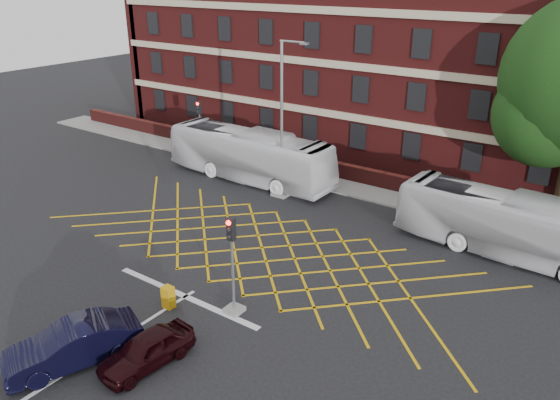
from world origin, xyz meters
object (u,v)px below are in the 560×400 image
Objects in this scene: car_navy at (73,345)px; traffic_light_far at (201,135)px; bus_left at (250,155)px; car_maroon at (147,350)px; utility_cabinet at (168,297)px; direction_signs at (208,136)px; street_lamp at (283,145)px; bus_right at (514,226)px; traffic_light_near at (233,275)px.

traffic_light_far is at bearing 144.34° from car_navy.
bus_left is 19.37m from car_navy.
car_maroon is 3.57m from utility_cabinet.
utility_cabinet is (6.58, -13.86, -1.21)m from bus_left.
direction_signs is at bearing 133.95° from car_maroon.
car_maroon is 0.84× the size of traffic_light_far.
traffic_light_far is at bearing -78.78° from direction_signs.
car_maroon is (8.57, -16.81, -1.08)m from bus_left.
street_lamp is at bearing 122.50° from car_navy.
bus_left is at bearing -22.89° from direction_signs.
traffic_light_far reaches higher than car_navy.
bus_right is at bearing 0.64° from street_lamp.
street_lamp is at bearing 93.80° from bus_right.
bus_left is 3.38× the size of car_maroon.
street_lamp is at bearing 103.85° from utility_cabinet.
direction_signs is at bearing 68.11° from bus_left.
traffic_light_far is 1.94× the size of direction_signs.
traffic_light_far reaches higher than bus_right.
car_maroon is 1.64× the size of direction_signs.
bus_left is at bearing 115.40° from utility_cabinet.
car_maroon is 4.45m from traffic_light_near.
utility_cabinet is (12.33, -15.32, -1.28)m from traffic_light_far.
car_navy is 4.86× the size of utility_cabinet.
traffic_light_near is 3.06m from utility_cabinet.
traffic_light_near is (9.02, -12.53, 0.07)m from bus_left.
car_maroon is 0.38× the size of street_lamp.
bus_right is 13.68m from street_lamp.
traffic_light_far is at bearing 87.12° from bus_right.
car_navy is 6.38m from traffic_light_near.
utility_cabinet is (3.15, -12.76, -2.79)m from street_lamp.
traffic_light_near is at bearing -63.96° from street_lamp.
car_navy is 24.17m from direction_signs.
car_maroon is 24.19m from direction_signs.
car_navy is at bearing -92.57° from utility_cabinet.
utility_cabinet is at bearing -51.18° from traffic_light_far.
bus_left is at bearing 132.01° from car_navy.
direction_signs is (-14.98, 15.05, -0.39)m from traffic_light_near.
direction_signs is at bearing 143.46° from car_navy.
direction_signs is at bearing 134.87° from traffic_light_near.
bus_right is 2.66× the size of traffic_light_near.
car_navy is 23.18m from traffic_light_far.
car_navy is 2.63m from car_maroon.
traffic_light_near is 1.00× the size of traffic_light_far.
bus_right is 23.23m from direction_signs.
street_lamp reaches higher than bus_right.
car_maroon is at bearing -71.90° from street_lamp.
utility_cabinet is at bearing -76.15° from street_lamp.
traffic_light_far is at bearing 76.70° from bus_left.
car_maroon is at bearing -96.05° from traffic_light_near.
traffic_light_near is 20.35m from traffic_light_far.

